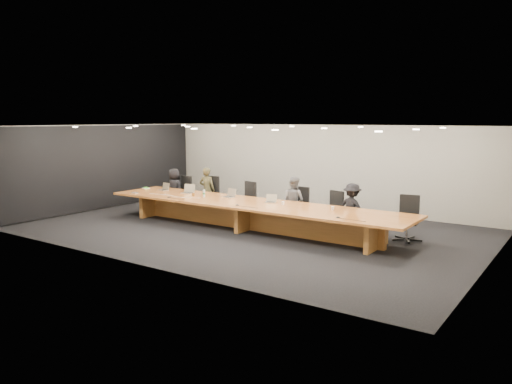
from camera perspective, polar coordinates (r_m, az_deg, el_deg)
ground at (r=13.65m, az=-0.72°, el=-4.31°), size 12.00×12.00×0.00m
back_wall at (r=16.81m, az=7.19°, el=2.86°), size 12.00×0.02×2.80m
left_wall_panel at (r=17.51m, az=-16.81°, el=2.70°), size 0.08×7.84×2.74m
conference_table at (r=13.54m, az=-0.72°, el=-2.16°), size 9.00×1.80×0.75m
chair_far_left at (r=16.81m, az=-8.49°, el=-0.04°), size 0.63×0.63×1.12m
chair_left at (r=15.99m, az=-5.50°, el=-0.28°), size 0.66×0.66×1.20m
chair_mid_left at (r=15.07m, az=-1.27°, el=-0.90°), size 0.69×0.69×1.13m
chair_mid_right at (r=14.14m, az=4.77°, el=-1.60°), size 0.61×0.61×1.11m
chair_right at (r=13.59m, az=8.60°, el=-2.11°), size 0.67×0.67×1.09m
chair_far_right at (r=12.83m, az=16.92°, el=-2.87°), size 0.67×0.67×1.15m
person_a at (r=16.89m, az=-9.30°, el=0.37°), size 0.70×0.50×1.35m
person_b at (r=16.02m, az=-5.62°, el=0.22°), size 0.60×0.46×1.47m
person_c at (r=14.10m, az=4.32°, el=-1.04°), size 0.76×0.63×1.39m
person_d at (r=13.36m, az=10.91°, el=-1.84°), size 0.93×0.63×1.33m
laptop_a at (r=16.05m, az=-10.56°, el=0.62°), size 0.33×0.26×0.24m
laptop_b at (r=15.28m, az=-7.84°, el=0.38°), size 0.41×0.33×0.28m
laptop_c at (r=14.37m, az=-3.16°, el=-0.10°), size 0.38×0.30×0.27m
laptop_d at (r=13.47m, az=1.68°, el=-0.73°), size 0.35×0.30×0.23m
water_bottle at (r=14.48m, az=-5.97°, el=-0.17°), size 0.08×0.08×0.21m
amber_mug at (r=14.74m, az=-7.18°, el=-0.28°), size 0.09×0.09×0.09m
paper_cup_near at (r=13.16m, az=3.10°, el=-1.28°), size 0.08×0.08×0.09m
paper_cup_far at (r=12.53m, az=8.76°, el=-1.85°), size 0.09×0.09×0.09m
notepad at (r=16.58m, az=-12.45°, el=0.42°), size 0.29×0.27×0.01m
lime_gadget at (r=16.57m, az=-12.44°, el=0.49°), size 0.20×0.16×0.03m
av_box at (r=15.61m, az=-13.68°, el=-0.09°), size 0.17×0.13×0.03m
mic_left at (r=14.55m, az=-9.91°, el=-0.57°), size 0.15×0.15×0.03m
mic_center at (r=13.06m, az=-2.15°, el=-1.47°), size 0.14×0.14×0.03m
mic_right at (r=11.57m, az=9.37°, el=-2.86°), size 0.14×0.14×0.03m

